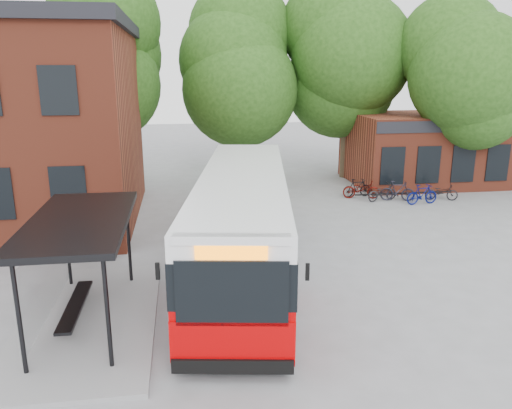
{
  "coord_description": "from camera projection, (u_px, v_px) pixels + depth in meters",
  "views": [
    {
      "loc": [
        -1.88,
        -13.44,
        6.43
      ],
      "look_at": [
        0.55,
        2.84,
        2.0
      ],
      "focal_mm": 35.0,
      "sensor_mm": 36.0,
      "label": 1
    }
  ],
  "objects": [
    {
      "name": "ground",
      "position": [
        252.0,
        295.0,
        14.77
      ],
      "size": [
        100.0,
        100.0,
        0.0
      ],
      "primitive_type": "plane",
      "color": "slate"
    },
    {
      "name": "shop_row",
      "position": [
        468.0,
        147.0,
        29.76
      ],
      "size": [
        14.0,
        6.2,
        4.0
      ],
      "primitive_type": null,
      "color": "maroon",
      "rests_on": "ground"
    },
    {
      "name": "bus_shelter",
      "position": [
        84.0,
        271.0,
        12.8
      ],
      "size": [
        3.6,
        7.0,
        2.9
      ],
      "primitive_type": null,
      "color": "black",
      "rests_on": "ground"
    },
    {
      "name": "bike_rail",
      "position": [
        403.0,
        196.0,
        25.6
      ],
      "size": [
        5.2,
        0.1,
        0.38
      ],
      "primitive_type": null,
      "color": "black",
      "rests_on": "ground"
    },
    {
      "name": "tree_0",
      "position": [
        105.0,
        88.0,
        27.77
      ],
      "size": [
        7.92,
        7.92,
        11.0
      ],
      "primitive_type": null,
      "color": "#1D4111",
      "rests_on": "ground"
    },
    {
      "name": "tree_1",
      "position": [
        229.0,
        92.0,
        29.8
      ],
      "size": [
        7.92,
        7.92,
        10.4
      ],
      "primitive_type": null,
      "color": "#1D4111",
      "rests_on": "ground"
    },
    {
      "name": "tree_2",
      "position": [
        347.0,
        87.0,
        29.77
      ],
      "size": [
        7.92,
        7.92,
        11.0
      ],
      "primitive_type": null,
      "color": "#1D4111",
      "rests_on": "ground"
    },
    {
      "name": "tree_3",
      "position": [
        459.0,
        105.0,
        26.88
      ],
      "size": [
        7.04,
        7.04,
        9.28
      ],
      "primitive_type": null,
      "color": "#1D4111",
      "rests_on": "ground"
    },
    {
      "name": "city_bus",
      "position": [
        243.0,
        222.0,
        16.33
      ],
      "size": [
        4.75,
        13.12,
        3.26
      ],
      "primitive_type": null,
      "rotation": [
        0.0,
        0.0,
        -0.16
      ],
      "color": "#B00002",
      "rests_on": "ground"
    },
    {
      "name": "bicycle_0",
      "position": [
        361.0,
        189.0,
        25.8
      ],
      "size": [
        1.97,
        1.02,
        0.99
      ],
      "primitive_type": "imported",
      "rotation": [
        0.0,
        0.0,
        1.37
      ],
      "color": "#470A05",
      "rests_on": "ground"
    },
    {
      "name": "bicycle_1",
      "position": [
        357.0,
        188.0,
        26.11
      ],
      "size": [
        1.66,
        0.66,
        0.97
      ],
      "primitive_type": "imported",
      "rotation": [
        0.0,
        0.0,
        1.7
      ],
      "color": "black",
      "rests_on": "ground"
    },
    {
      "name": "bicycle_2",
      "position": [
        382.0,
        192.0,
        25.31
      ],
      "size": [
        1.82,
        1.05,
        0.9
      ],
      "primitive_type": "imported",
      "rotation": [
        0.0,
        0.0,
        1.85
      ],
      "color": "#242428",
      "rests_on": "ground"
    },
    {
      "name": "bicycle_3",
      "position": [
        397.0,
        191.0,
        25.31
      ],
      "size": [
        1.78,
        0.93,
        1.03
      ],
      "primitive_type": "imported",
      "rotation": [
        0.0,
        0.0,
        1.3
      ],
      "color": "black",
      "rests_on": "ground"
    },
    {
      "name": "bicycle_5",
      "position": [
        422.0,
        194.0,
        24.65
      ],
      "size": [
        1.73,
        0.68,
        1.01
      ],
      "primitive_type": "imported",
      "rotation": [
        0.0,
        0.0,
        1.7
      ],
      "color": "#070F54",
      "rests_on": "ground"
    },
    {
      "name": "bicycle_6",
      "position": [
        441.0,
        192.0,
        25.48
      ],
      "size": [
        1.73,
        1.03,
        0.86
      ],
      "primitive_type": "imported",
      "rotation": [
        0.0,
        0.0,
        1.27
      ],
      "color": "black",
      "rests_on": "ground"
    }
  ]
}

